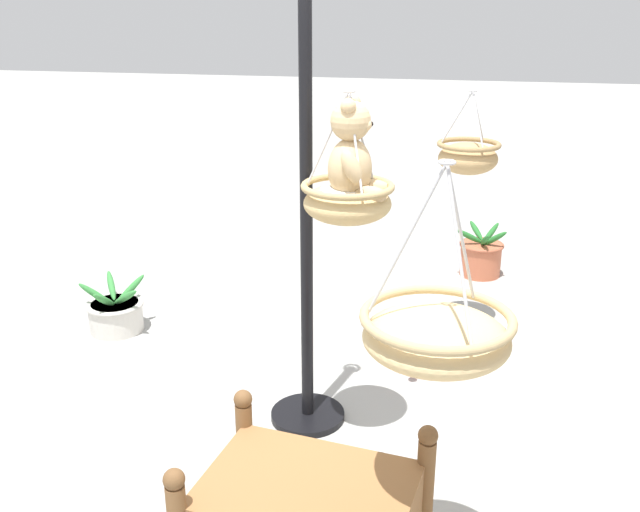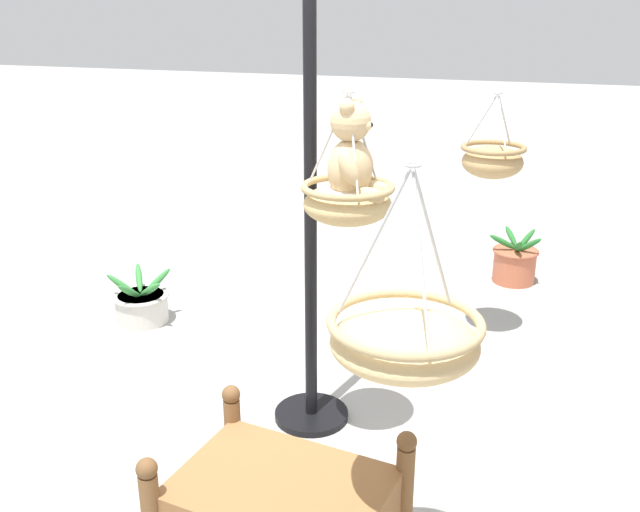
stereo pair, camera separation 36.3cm
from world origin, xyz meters
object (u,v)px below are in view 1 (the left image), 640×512
object	(u,v)px
hanging_basket_left_high	(468,156)
potted_plant_bushy_green	(116,312)
potted_plant_flowering_red	(481,255)
watering_can	(414,354)
display_pole_central	(307,291)
hanging_basket_with_teddy	(347,200)
teddy_bear	(353,157)
hanging_basket_right_low	(436,334)

from	to	relation	value
hanging_basket_left_high	potted_plant_bushy_green	xyz separation A→B (m)	(0.55, -2.52, -1.19)
potted_plant_flowering_red	watering_can	bearing A→B (deg)	-12.98
display_pole_central	potted_plant_bushy_green	xyz separation A→B (m)	(-0.86, -1.69, -0.68)
hanging_basket_with_teddy	potted_plant_bushy_green	bearing A→B (deg)	-117.50
hanging_basket_with_teddy	potted_plant_flowering_red	xyz separation A→B (m)	(-2.78, 0.75, -1.22)
potted_plant_bushy_green	display_pole_central	bearing A→B (deg)	63.03
hanging_basket_left_high	potted_plant_flowering_red	xyz separation A→B (m)	(-1.22, 0.17, -1.16)
hanging_basket_with_teddy	potted_plant_flowering_red	distance (m)	3.13
teddy_bear	potted_plant_flowering_red	xyz separation A→B (m)	(-2.78, 0.72, -1.45)
display_pole_central	hanging_basket_with_teddy	size ratio (longest dim) A/B	3.93
hanging_basket_left_high	potted_plant_bushy_green	size ratio (longest dim) A/B	1.09
hanging_basket_left_high	hanging_basket_right_low	size ratio (longest dim) A/B	0.77
teddy_bear	watering_can	world-z (taller)	teddy_bear
watering_can	potted_plant_bushy_green	bearing A→B (deg)	-92.66
hanging_basket_right_low	watering_can	size ratio (longest dim) A/B	2.15
hanging_basket_with_teddy	teddy_bear	world-z (taller)	hanging_basket_with_teddy
display_pole_central	teddy_bear	xyz separation A→B (m)	(0.15, 0.27, 0.81)
display_pole_central	teddy_bear	distance (m)	0.86
hanging_basket_with_teddy	hanging_basket_right_low	xyz separation A→B (m)	(1.03, 0.52, -0.20)
teddy_bear	hanging_basket_left_high	xyz separation A→B (m)	(-1.56, 0.55, -0.29)
display_pole_central	hanging_basket_left_high	bearing A→B (deg)	149.67
teddy_bear	potted_plant_bushy_green	xyz separation A→B (m)	(-1.01, -1.97, -1.49)
teddy_bear	potted_plant_bushy_green	bearing A→B (deg)	-117.22
hanging_basket_with_teddy	potted_plant_flowering_red	size ratio (longest dim) A/B	1.32
hanging_basket_with_teddy	hanging_basket_right_low	distance (m)	1.17
teddy_bear	hanging_basket_right_low	bearing A→B (deg)	25.62
hanging_basket_left_high	watering_can	size ratio (longest dim) A/B	1.65
teddy_bear	hanging_basket_left_high	bearing A→B (deg)	160.56
hanging_basket_with_teddy	hanging_basket_left_high	xyz separation A→B (m)	(-1.56, 0.57, -0.07)
teddy_bear	potted_plant_bushy_green	size ratio (longest dim) A/B	0.97
watering_can	hanging_basket_right_low	bearing A→B (deg)	6.01
potted_plant_flowering_red	display_pole_central	bearing A→B (deg)	-20.74
hanging_basket_with_teddy	potted_plant_bushy_green	size ratio (longest dim) A/B	1.25
display_pole_central	hanging_basket_with_teddy	xyz separation A→B (m)	(0.15, 0.25, 0.58)
hanging_basket_left_high	potted_plant_flowering_red	bearing A→B (deg)	171.98
potted_plant_flowering_red	potted_plant_bushy_green	size ratio (longest dim) A/B	0.95
hanging_basket_right_low	potted_plant_flowering_red	xyz separation A→B (m)	(-3.81, 0.23, -1.02)
hanging_basket_right_low	potted_plant_flowering_red	bearing A→B (deg)	176.58
hanging_basket_left_high	potted_plant_bushy_green	bearing A→B (deg)	-77.74
potted_plant_bushy_green	hanging_basket_with_teddy	bearing A→B (deg)	62.50
display_pole_central	watering_can	world-z (taller)	display_pole_central
hanging_basket_with_teddy	potted_plant_bushy_green	world-z (taller)	hanging_basket_with_teddy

